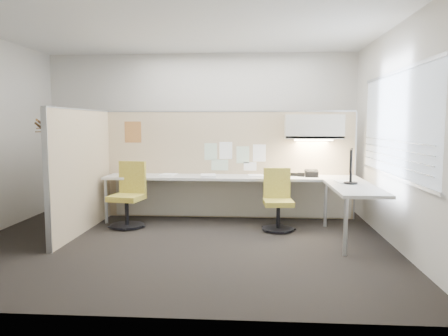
# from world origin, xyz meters

# --- Properties ---
(floor) EXTENTS (5.50, 4.50, 0.01)m
(floor) POSITION_xyz_m (0.00, 0.00, -0.01)
(floor) COLOR black
(floor) RESTS_ON ground
(ceiling) EXTENTS (5.50, 4.50, 0.01)m
(ceiling) POSITION_xyz_m (0.00, 0.00, 2.80)
(ceiling) COLOR white
(ceiling) RESTS_ON wall_back
(wall_back) EXTENTS (5.50, 0.02, 2.80)m
(wall_back) POSITION_xyz_m (0.00, 2.25, 1.40)
(wall_back) COLOR beige
(wall_back) RESTS_ON ground
(wall_front) EXTENTS (5.50, 0.02, 2.80)m
(wall_front) POSITION_xyz_m (0.00, -2.25, 1.40)
(wall_front) COLOR beige
(wall_front) RESTS_ON ground
(wall_right) EXTENTS (0.02, 4.50, 2.80)m
(wall_right) POSITION_xyz_m (2.75, 0.00, 1.40)
(wall_right) COLOR beige
(wall_right) RESTS_ON ground
(window_pane) EXTENTS (0.01, 2.80, 1.30)m
(window_pane) POSITION_xyz_m (2.73, 0.00, 1.55)
(window_pane) COLOR #919BA8
(window_pane) RESTS_ON wall_right
(partition_back) EXTENTS (4.10, 0.06, 1.75)m
(partition_back) POSITION_xyz_m (0.55, 1.60, 0.88)
(partition_back) COLOR tan
(partition_back) RESTS_ON floor
(partition_left) EXTENTS (0.06, 2.20, 1.75)m
(partition_left) POSITION_xyz_m (-1.50, 0.50, 0.88)
(partition_left) COLOR tan
(partition_left) RESTS_ON floor
(desk) EXTENTS (4.00, 2.07, 0.73)m
(desk) POSITION_xyz_m (0.93, 1.13, 0.60)
(desk) COLOR beige
(desk) RESTS_ON floor
(overhead_bin) EXTENTS (0.90, 0.36, 0.38)m
(overhead_bin) POSITION_xyz_m (1.90, 1.39, 1.51)
(overhead_bin) COLOR beige
(overhead_bin) RESTS_ON partition_back
(task_light_strip) EXTENTS (0.60, 0.06, 0.02)m
(task_light_strip) POSITION_xyz_m (1.90, 1.39, 1.30)
(task_light_strip) COLOR #FFEABF
(task_light_strip) RESTS_ON overhead_bin
(pinned_papers) EXTENTS (1.01, 0.00, 0.47)m
(pinned_papers) POSITION_xyz_m (0.63, 1.57, 1.03)
(pinned_papers) COLOR #8CBF8C
(pinned_papers) RESTS_ON partition_back
(poster) EXTENTS (0.28, 0.00, 0.35)m
(poster) POSITION_xyz_m (-1.05, 1.57, 1.42)
(poster) COLOR orange
(poster) RESTS_ON partition_back
(chair_left) EXTENTS (0.53, 0.55, 0.97)m
(chair_left) POSITION_xyz_m (-0.93, 0.83, 0.45)
(chair_left) COLOR black
(chair_left) RESTS_ON floor
(chair_right) EXTENTS (0.47, 0.47, 0.89)m
(chair_right) POSITION_xyz_m (1.32, 0.77, 0.42)
(chair_right) COLOR black
(chair_right) RESTS_ON floor
(monitor) EXTENTS (0.19, 0.45, 0.48)m
(monitor) POSITION_xyz_m (2.30, 0.50, 1.01)
(monitor) COLOR black
(monitor) RESTS_ON desk
(phone) EXTENTS (0.21, 0.21, 0.12)m
(phone) POSITION_xyz_m (1.86, 1.29, 0.78)
(phone) COLOR black
(phone) RESTS_ON desk
(stapler) EXTENTS (0.15, 0.07, 0.05)m
(stapler) POSITION_xyz_m (1.62, 1.36, 0.76)
(stapler) COLOR black
(stapler) RESTS_ON desk
(tape_dispenser) EXTENTS (0.11, 0.08, 0.06)m
(tape_dispenser) POSITION_xyz_m (1.71, 1.31, 0.76)
(tape_dispenser) COLOR black
(tape_dispenser) RESTS_ON desk
(coat_hook) EXTENTS (0.18, 0.49, 1.44)m
(coat_hook) POSITION_xyz_m (-1.58, -0.41, 1.41)
(coat_hook) COLOR silver
(coat_hook) RESTS_ON partition_left
(paper_stack_0) EXTENTS (0.29, 0.34, 0.04)m
(paper_stack_0) POSITION_xyz_m (-0.93, 1.26, 0.75)
(paper_stack_0) COLOR white
(paper_stack_0) RESTS_ON desk
(paper_stack_1) EXTENTS (0.28, 0.33, 0.02)m
(paper_stack_1) POSITION_xyz_m (-0.42, 1.34, 0.74)
(paper_stack_1) COLOR white
(paper_stack_1) RESTS_ON desk
(paper_stack_2) EXTENTS (0.27, 0.33, 0.04)m
(paper_stack_2) POSITION_xyz_m (0.25, 1.14, 0.75)
(paper_stack_2) COLOR white
(paper_stack_2) RESTS_ON desk
(paper_stack_3) EXTENTS (0.25, 0.32, 0.02)m
(paper_stack_3) POSITION_xyz_m (0.99, 1.30, 0.74)
(paper_stack_3) COLOR white
(paper_stack_3) RESTS_ON desk
(paper_stack_4) EXTENTS (0.27, 0.33, 0.02)m
(paper_stack_4) POSITION_xyz_m (2.25, 0.65, 0.74)
(paper_stack_4) COLOR white
(paper_stack_4) RESTS_ON desk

